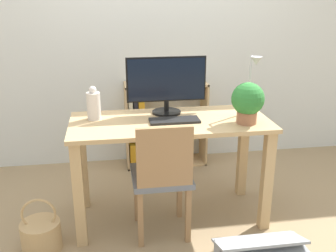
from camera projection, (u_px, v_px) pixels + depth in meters
name	position (u px, v px, depth m)	size (l,w,h in m)	color
ground_plane	(170.00, 215.00, 3.03)	(10.00, 10.00, 0.00)	#997F5B
wall_back	(151.00, 29.00, 3.67)	(8.00, 0.05, 2.60)	silver
desk	(170.00, 141.00, 2.82)	(1.41, 0.62, 0.78)	tan
monitor	(166.00, 82.00, 2.86)	(0.59, 0.21, 0.42)	black
keyboard	(174.00, 120.00, 2.75)	(0.35, 0.14, 0.02)	black
vase	(94.00, 105.00, 2.76)	(0.10, 0.10, 0.24)	silver
desk_lamp	(253.00, 79.00, 2.80)	(0.10, 0.19, 0.44)	#B7B7BC
potted_plant	(248.00, 101.00, 2.66)	(0.22, 0.22, 0.29)	#9E6647
chair	(162.00, 175.00, 2.64)	(0.40, 0.40, 0.85)	slate
bookshelf	(151.00, 128.00, 3.81)	(0.78, 0.28, 0.82)	tan
basket	(41.00, 234.00, 2.61)	(0.26, 0.26, 0.38)	tan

